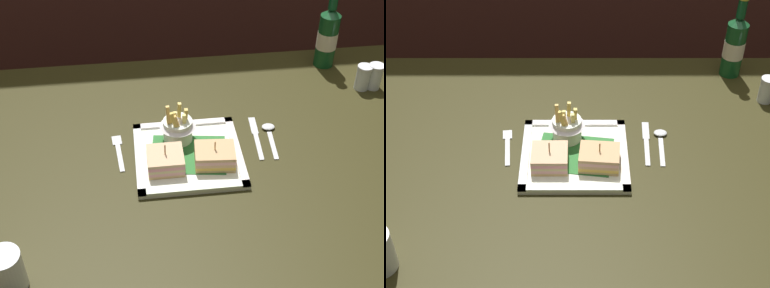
# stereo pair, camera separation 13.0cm
# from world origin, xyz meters

# --- Properties ---
(dining_table) EXTENTS (1.40, 0.94, 0.74)m
(dining_table) POSITION_xyz_m (0.00, 0.00, 0.65)
(dining_table) COLOR #2C280F
(dining_table) RESTS_ON ground_plane
(square_plate) EXTENTS (0.27, 0.27, 0.02)m
(square_plate) POSITION_xyz_m (-0.02, -0.01, 0.74)
(square_plate) COLOR white
(square_plate) RESTS_ON dining_table
(sandwich_half_left) EXTENTS (0.09, 0.09, 0.07)m
(sandwich_half_left) POSITION_xyz_m (-0.08, -0.05, 0.77)
(sandwich_half_left) COLOR tan
(sandwich_half_left) RESTS_ON square_plate
(sandwich_half_right) EXTENTS (0.10, 0.09, 0.07)m
(sandwich_half_right) POSITION_xyz_m (0.04, -0.05, 0.77)
(sandwich_half_right) COLOR tan
(sandwich_half_right) RESTS_ON square_plate
(fries_cup) EXTENTS (0.09, 0.09, 0.11)m
(fries_cup) POSITION_xyz_m (-0.04, 0.05, 0.79)
(fries_cup) COLOR white
(fries_cup) RESTS_ON square_plate
(beer_bottle) EXTENTS (0.06, 0.06, 0.25)m
(beer_bottle) POSITION_xyz_m (0.45, 0.38, 0.84)
(beer_bottle) COLOR #11421D
(beer_bottle) RESTS_ON dining_table
(water_glass) EXTENTS (0.07, 0.07, 0.09)m
(water_glass) POSITION_xyz_m (-0.42, -0.35, 0.78)
(water_glass) COLOR silver
(water_glass) RESTS_ON dining_table
(fork) EXTENTS (0.03, 0.14, 0.00)m
(fork) POSITION_xyz_m (-0.19, 0.04, 0.74)
(fork) COLOR silver
(fork) RESTS_ON dining_table
(knife) EXTENTS (0.02, 0.18, 0.00)m
(knife) POSITION_xyz_m (0.17, 0.05, 0.74)
(knife) COLOR silver
(knife) RESTS_ON dining_table
(spoon) EXTENTS (0.04, 0.14, 0.01)m
(spoon) POSITION_xyz_m (0.21, 0.06, 0.74)
(spoon) COLOR silver
(spoon) RESTS_ON dining_table
(salt_shaker) EXTENTS (0.04, 0.04, 0.08)m
(salt_shaker) POSITION_xyz_m (0.52, 0.24, 0.77)
(salt_shaker) COLOR silver
(salt_shaker) RESTS_ON dining_table
(pepper_shaker) EXTENTS (0.04, 0.04, 0.08)m
(pepper_shaker) POSITION_xyz_m (0.56, 0.24, 0.77)
(pepper_shaker) COLOR silver
(pepper_shaker) RESTS_ON dining_table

